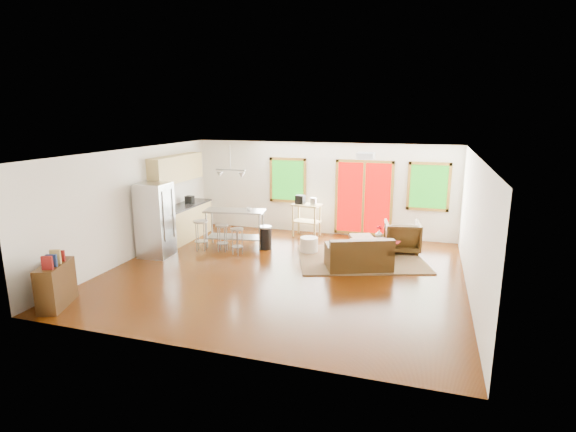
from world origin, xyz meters
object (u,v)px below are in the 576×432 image
(refrigerator, at_px, (155,220))
(rug, at_px, (361,259))
(ottoman, at_px, (361,243))
(island, at_px, (235,222))
(loveseat, at_px, (359,257))
(armchair, at_px, (402,235))
(kitchen_cart, at_px, (306,209))
(coffee_table, at_px, (371,243))

(refrigerator, bearing_deg, rug, 11.66)
(ottoman, height_order, island, island)
(loveseat, bearing_deg, island, 144.22)
(loveseat, relative_size, armchair, 1.87)
(rug, height_order, refrigerator, refrigerator)
(rug, bearing_deg, loveseat, -85.54)
(rug, xyz_separation_m, kitchen_cart, (-1.79, 1.57, 0.78))
(ottoman, bearing_deg, loveseat, -84.03)
(armchair, distance_m, ottoman, 1.03)
(coffee_table, distance_m, kitchen_cart, 2.36)
(rug, distance_m, armchair, 1.33)
(ottoman, distance_m, kitchen_cart, 1.97)
(rug, bearing_deg, refrigerator, -165.83)
(ottoman, relative_size, refrigerator, 0.31)
(rug, height_order, island, island)
(coffee_table, xyz_separation_m, armchair, (0.70, 0.54, 0.11))
(coffee_table, xyz_separation_m, kitchen_cart, (-1.97, 1.20, 0.48))
(coffee_table, relative_size, ottoman, 1.95)
(armchair, bearing_deg, coffee_table, 27.35)
(armchair, xyz_separation_m, ottoman, (-0.98, -0.14, -0.25))
(rug, distance_m, coffee_table, 0.51)
(ottoman, bearing_deg, island, -167.88)
(rug, relative_size, armchair, 3.37)
(ottoman, xyz_separation_m, refrigerator, (-4.68, -1.97, 0.71))
(loveseat, height_order, armchair, armchair)
(coffee_table, height_order, kitchen_cart, kitchen_cart)
(rug, relative_size, ottoman, 5.30)
(ottoman, distance_m, refrigerator, 5.12)
(island, bearing_deg, coffee_table, 4.78)
(rug, relative_size, refrigerator, 1.62)
(loveseat, bearing_deg, armchair, 40.71)
(refrigerator, bearing_deg, loveseat, 3.23)
(island, bearing_deg, loveseat, -13.51)
(coffee_table, distance_m, island, 3.50)
(loveseat, height_order, refrigerator, refrigerator)
(loveseat, relative_size, island, 1.00)
(coffee_table, distance_m, refrigerator, 5.24)
(rug, xyz_separation_m, ottoman, (-0.10, 0.76, 0.17))
(armchair, bearing_deg, ottoman, -1.94)
(refrigerator, distance_m, island, 1.99)
(armchair, relative_size, ottoman, 1.57)
(rug, xyz_separation_m, loveseat, (0.06, -0.72, 0.28))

